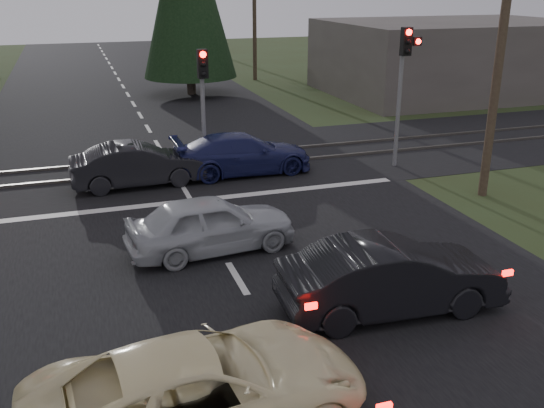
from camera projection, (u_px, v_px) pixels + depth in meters
name	position (u px, v px, depth m)	size (l,w,h in m)	color
ground	(282.00, 354.00, 10.53)	(120.00, 120.00, 0.00)	#2C3618
road	(180.00, 183.00, 19.44)	(14.00, 100.00, 0.01)	black
rail_corridor	(170.00, 166.00, 21.22)	(120.00, 8.00, 0.01)	black
stop_line	(191.00, 201.00, 17.83)	(13.00, 0.35, 0.00)	silver
rail_near	(174.00, 171.00, 20.49)	(120.00, 0.12, 0.10)	#59544C
rail_far	(167.00, 159.00, 21.92)	(120.00, 0.12, 0.10)	#59544C
traffic_signal_right	(404.00, 70.00, 20.04)	(0.68, 0.48, 4.70)	slate
traffic_signal_center	(203.00, 90.00, 19.37)	(0.32, 0.48, 4.10)	slate
utility_pole_near	(502.00, 34.00, 16.73)	(1.80, 0.26, 9.00)	#4C3D2D
utility_pole_mid	(254.00, 4.00, 38.13)	(1.80, 0.26, 9.00)	#4C3D2D
building_right	(453.00, 57.00, 34.72)	(14.00, 10.00, 4.00)	#59514C
cream_coupe	(200.00, 389.00, 8.54)	(2.25, 4.88, 1.36)	beige
dark_hatchback	(391.00, 277.00, 11.69)	(1.52, 4.37, 1.44)	black
silver_car	(211.00, 224.00, 14.34)	(1.61, 4.00, 1.36)	#AAADB2
blue_sedan	(242.00, 154.00, 20.22)	(1.89, 4.65, 1.35)	#1A1E50
dark_car_far	(138.00, 165.00, 18.97)	(1.43, 4.11, 1.35)	black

